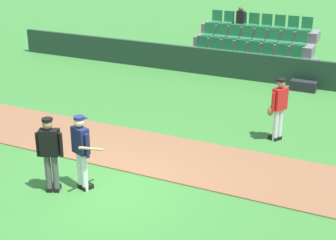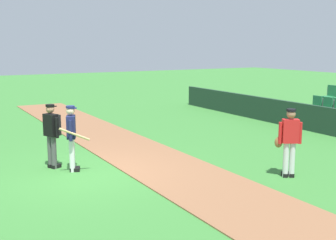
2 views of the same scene
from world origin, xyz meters
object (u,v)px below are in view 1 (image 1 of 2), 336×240
at_px(umpire_home_plate, 50,151).
at_px(equipment_bag, 303,86).
at_px(batter_navy_jersey, 81,150).
at_px(runner_red_jersey, 279,107).

bearing_deg(umpire_home_plate, equipment_bag, 69.93).
relative_size(batter_navy_jersey, equipment_bag, 1.96).
bearing_deg(umpire_home_plate, batter_navy_jersey, 33.79).
xyz_separation_m(batter_navy_jersey, umpire_home_plate, (-0.56, -0.37, 0.03)).
bearing_deg(runner_red_jersey, equipment_bag, 92.94).
bearing_deg(batter_navy_jersey, umpire_home_plate, -146.21).
bearing_deg(batter_navy_jersey, equipment_bag, 72.25).
bearing_deg(runner_red_jersey, umpire_home_plate, -127.27).
bearing_deg(equipment_bag, runner_red_jersey, -87.06).
height_order(runner_red_jersey, equipment_bag, runner_red_jersey).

